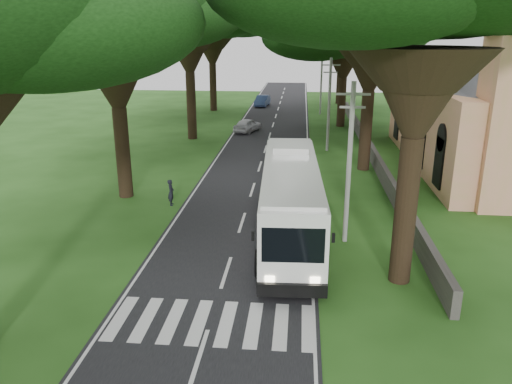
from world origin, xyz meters
name	(u,v)px	position (x,y,z in m)	size (l,w,h in m)	color
ground	(219,295)	(0.00, 0.00, 0.00)	(140.00, 140.00, 0.00)	#214814
road	(265,152)	(0.00, 25.00, 0.01)	(8.00, 120.00, 0.04)	black
crosswalk	(210,323)	(0.00, -2.00, 0.00)	(8.00, 3.00, 0.01)	silver
property_wall	(370,150)	(9.00, 24.00, 0.60)	(0.35, 50.00, 1.20)	#383533
church	(498,104)	(17.86, 21.55, 4.91)	(14.00, 24.00, 11.60)	#E2AC6E
pole_near	(349,161)	(5.50, 6.00, 4.18)	(1.60, 0.24, 8.00)	gray
pole_mid	(329,103)	(5.50, 26.00, 4.18)	(1.60, 0.24, 8.00)	gray
pole_far	(321,81)	(5.50, 46.00, 4.18)	(1.60, 0.24, 8.00)	gray
tree_l_mida	(110,8)	(-8.00, 12.00, 11.45)	(12.62, 12.62, 14.32)	black
tree_l_far	(211,13)	(-8.50, 48.00, 12.26)	(16.16, 16.16, 15.77)	black
tree_r_mida	(375,2)	(8.00, 20.00, 12.04)	(12.60, 12.60, 14.93)	black
tree_r_midb	(346,27)	(7.50, 38.00, 10.53)	(15.80, 15.80, 13.95)	black
tree_r_far	(343,14)	(8.50, 56.00, 12.29)	(13.67, 13.67, 15.35)	black
coach_bus	(291,198)	(2.70, 6.33, 2.10)	(3.50, 13.30, 3.89)	white
distant_car_a	(247,125)	(-2.45, 33.73, 0.73)	(1.66, 4.12, 1.41)	#B2B2B7
distant_car_b	(262,101)	(-2.35, 52.31, 0.77)	(1.56, 4.47, 1.47)	navy
pedestrian	(171,192)	(-4.65, 10.58, 0.81)	(0.59, 0.39, 1.62)	black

